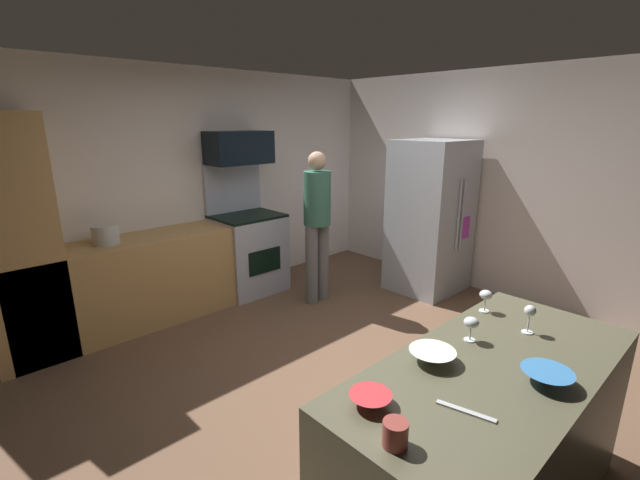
{
  "coord_description": "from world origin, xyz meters",
  "views": [
    {
      "loc": [
        -2.38,
        -2.25,
        2.03
      ],
      "look_at": [
        0.01,
        0.3,
        1.05
      ],
      "focal_mm": 24.06,
      "sensor_mm": 36.0,
      "label": 1
    }
  ],
  "objects_px": {
    "mixing_bowl_large": "(370,399)",
    "mug_coffee": "(395,434)",
    "person_cook": "(317,220)",
    "mixing_bowl_prep": "(432,356)",
    "wine_glass_far": "(530,313)",
    "wine_glass_near": "(485,296)",
    "oven_range": "(248,249)",
    "refrigerator": "(430,217)",
    "wine_glass_mid": "(471,324)",
    "stock_pot": "(106,234)",
    "microwave": "(239,148)",
    "mixing_bowl_small": "(547,377)"
  },
  "relations": [
    {
      "from": "mug_coffee",
      "to": "person_cook",
      "type": "bearing_deg",
      "value": 51.96
    },
    {
      "from": "oven_range",
      "to": "person_cook",
      "type": "distance_m",
      "value": 1.01
    },
    {
      "from": "mug_coffee",
      "to": "stock_pot",
      "type": "bearing_deg",
      "value": 88.08
    },
    {
      "from": "stock_pot",
      "to": "mug_coffee",
      "type": "bearing_deg",
      "value": -91.92
    },
    {
      "from": "oven_range",
      "to": "mixing_bowl_small",
      "type": "relative_size",
      "value": 6.91
    },
    {
      "from": "wine_glass_near",
      "to": "oven_range",
      "type": "bearing_deg",
      "value": 83.01
    },
    {
      "from": "mixing_bowl_large",
      "to": "wine_glass_near",
      "type": "bearing_deg",
      "value": 5.05
    },
    {
      "from": "oven_range",
      "to": "wine_glass_near",
      "type": "bearing_deg",
      "value": -96.99
    },
    {
      "from": "oven_range",
      "to": "mixing_bowl_prep",
      "type": "height_order",
      "value": "oven_range"
    },
    {
      "from": "mixing_bowl_large",
      "to": "refrigerator",
      "type": "bearing_deg",
      "value": 29.15
    },
    {
      "from": "microwave",
      "to": "wine_glass_near",
      "type": "bearing_deg",
      "value": -96.81
    },
    {
      "from": "person_cook",
      "to": "mug_coffee",
      "type": "distance_m",
      "value": 3.36
    },
    {
      "from": "mixing_bowl_prep",
      "to": "wine_glass_mid",
      "type": "bearing_deg",
      "value": -4.06
    },
    {
      "from": "person_cook",
      "to": "wine_glass_far",
      "type": "bearing_deg",
      "value": -108.0
    },
    {
      "from": "mixing_bowl_large",
      "to": "mug_coffee",
      "type": "height_order",
      "value": "mug_coffee"
    },
    {
      "from": "mixing_bowl_small",
      "to": "stock_pot",
      "type": "xyz_separation_m",
      "value": [
        -0.68,
        3.7,
        0.06
      ]
    },
    {
      "from": "person_cook",
      "to": "mixing_bowl_prep",
      "type": "relative_size",
      "value": 7.59
    },
    {
      "from": "microwave",
      "to": "wine_glass_near",
      "type": "xyz_separation_m",
      "value": [
        -0.39,
        -3.24,
        -0.72
      ]
    },
    {
      "from": "oven_range",
      "to": "mixing_bowl_small",
      "type": "height_order",
      "value": "oven_range"
    },
    {
      "from": "person_cook",
      "to": "wine_glass_far",
      "type": "relative_size",
      "value": 10.5
    },
    {
      "from": "refrigerator",
      "to": "wine_glass_far",
      "type": "relative_size",
      "value": 11.14
    },
    {
      "from": "wine_glass_near",
      "to": "stock_pot",
      "type": "relative_size",
      "value": 0.57
    },
    {
      "from": "mug_coffee",
      "to": "mixing_bowl_large",
      "type": "bearing_deg",
      "value": 62.3
    },
    {
      "from": "microwave",
      "to": "wine_glass_far",
      "type": "xyz_separation_m",
      "value": [
        -0.47,
        -3.53,
        -0.71
      ]
    },
    {
      "from": "oven_range",
      "to": "refrigerator",
      "type": "xyz_separation_m",
      "value": [
        1.65,
        -1.46,
        0.39
      ]
    },
    {
      "from": "mixing_bowl_large",
      "to": "mixing_bowl_small",
      "type": "relative_size",
      "value": 0.81
    },
    {
      "from": "oven_range",
      "to": "mug_coffee",
      "type": "distance_m",
      "value": 3.88
    },
    {
      "from": "wine_glass_near",
      "to": "wine_glass_mid",
      "type": "bearing_deg",
      "value": -163.37
    },
    {
      "from": "wine_glass_near",
      "to": "wine_glass_far",
      "type": "distance_m",
      "value": 0.31
    },
    {
      "from": "mixing_bowl_small",
      "to": "mug_coffee",
      "type": "height_order",
      "value": "mug_coffee"
    },
    {
      "from": "wine_glass_mid",
      "to": "person_cook",
      "type": "bearing_deg",
      "value": 64.58
    },
    {
      "from": "oven_range",
      "to": "stock_pot",
      "type": "relative_size",
      "value": 6.34
    },
    {
      "from": "wine_glass_far",
      "to": "mug_coffee",
      "type": "bearing_deg",
      "value": -179.0
    },
    {
      "from": "refrigerator",
      "to": "stock_pot",
      "type": "relative_size",
      "value": 7.48
    },
    {
      "from": "oven_range",
      "to": "mug_coffee",
      "type": "bearing_deg",
      "value": -115.95
    },
    {
      "from": "microwave",
      "to": "refrigerator",
      "type": "relative_size",
      "value": 0.41
    },
    {
      "from": "oven_range",
      "to": "microwave",
      "type": "relative_size",
      "value": 2.08
    },
    {
      "from": "microwave",
      "to": "mixing_bowl_prep",
      "type": "xyz_separation_m",
      "value": [
        -1.11,
        -3.34,
        -0.79
      ]
    },
    {
      "from": "refrigerator",
      "to": "stock_pot",
      "type": "bearing_deg",
      "value": 155.49
    },
    {
      "from": "oven_range",
      "to": "wine_glass_mid",
      "type": "relative_size",
      "value": 11.5
    },
    {
      "from": "microwave",
      "to": "mug_coffee",
      "type": "relative_size",
      "value": 7.61
    },
    {
      "from": "wine_glass_mid",
      "to": "stock_pot",
      "type": "xyz_separation_m",
      "value": [
        -0.79,
        3.28,
        -0.01
      ]
    },
    {
      "from": "refrigerator",
      "to": "mixing_bowl_prep",
      "type": "bearing_deg",
      "value": -147.0
    },
    {
      "from": "wine_glass_far",
      "to": "mug_coffee",
      "type": "relative_size",
      "value": 1.68
    },
    {
      "from": "stock_pot",
      "to": "wine_glass_mid",
      "type": "bearing_deg",
      "value": -76.47
    },
    {
      "from": "microwave",
      "to": "wine_glass_mid",
      "type": "bearing_deg",
      "value": -103.12
    },
    {
      "from": "mixing_bowl_large",
      "to": "wine_glass_near",
      "type": "relative_size",
      "value": 1.3
    },
    {
      "from": "wine_glass_mid",
      "to": "microwave",
      "type": "bearing_deg",
      "value": 76.88
    },
    {
      "from": "wine_glass_near",
      "to": "wine_glass_far",
      "type": "bearing_deg",
      "value": -106.04
    },
    {
      "from": "oven_range",
      "to": "mixing_bowl_large",
      "type": "relative_size",
      "value": 8.58
    }
  ]
}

